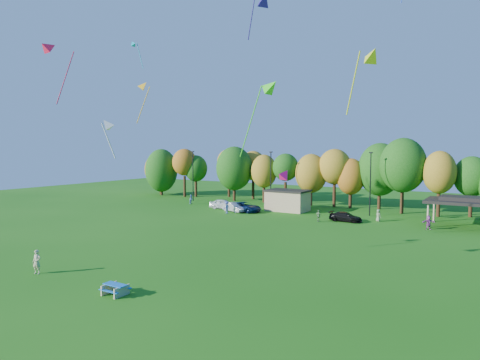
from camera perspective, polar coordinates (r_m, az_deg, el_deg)
The scene contains 24 objects.
ground at distance 29.68m, azimuth -8.80°, elevation -14.79°, with size 160.00×160.00×0.00m, color #19600F.
tree_line at distance 69.54m, azimuth 15.78°, elevation 1.05°, with size 93.57×10.55×11.15m.
lamp_posts at distance 63.49m, azimuth 16.99°, elevation -0.19°, with size 64.50×0.25×9.09m.
utility_building at distance 66.11m, azimuth 6.36°, elevation -2.70°, with size 6.30×4.30×3.25m.
pavilion at distance 58.67m, azimuth 27.56°, elevation -2.50°, with size 8.20×6.20×3.77m.
picnic_table at distance 30.23m, azimuth -16.29°, elevation -13.72°, with size 1.68×1.39×0.72m.
kite_flyer at distance 36.89m, azimuth -25.47°, elevation -9.84°, with size 0.68×0.45×1.86m, color #BCB48D.
car_a at distance 67.96m, azimuth -2.23°, elevation -3.22°, with size 1.81×4.49×1.53m, color white.
car_b at distance 64.88m, azimuth -0.81°, elevation -3.64°, with size 1.48×4.26×1.40m, color #AAAAB0.
car_c at distance 64.79m, azimuth 0.64°, elevation -3.62°, with size 2.45×5.31×1.48m, color #0B1D42.
car_d at distance 58.03m, azimuth 13.90°, elevation -4.79°, with size 1.75×4.29×1.25m, color black.
far_person_0 at distance 57.13m, azimuth 10.43°, elevation -4.72°, with size 0.91×0.38×1.56m, color #5E8953.
far_person_2 at distance 59.26m, azimuth 17.95°, elevation -4.52°, with size 0.78×0.51×1.60m, color gray.
far_person_3 at distance 74.19m, azimuth -6.50°, elevation -2.57°, with size 0.79×0.62×1.63m, color #4E6EAC.
far_person_4 at distance 55.55m, azimuth 23.84°, elevation -5.21°, with size 1.57×0.50×1.69m, color #9A4095.
far_person_5 at distance 63.24m, azimuth -1.81°, elevation -3.67°, with size 1.16×0.67×1.80m, color #4E5CAB.
kite_0 at distance 44.85m, azimuth 3.18°, elevation 22.88°, with size 2.86×2.20×4.65m.
kite_2 at distance 34.09m, azimuth 5.98°, elevation 0.79°, with size 1.33×1.54×1.30m.
kite_3 at distance 48.38m, azimuth -23.92°, elevation 15.76°, with size 1.56×3.80×6.42m.
kite_4 at distance 36.28m, azimuth 17.15°, elevation 15.57°, with size 3.02×2.69×5.53m.
kite_8 at distance 65.72m, azimuth -14.04°, elevation 17.16°, with size 2.56×1.03×4.27m.
kite_9 at distance 55.69m, azimuth -12.71°, elevation 12.09°, with size 2.81×2.57×5.39m.
kite_10 at distance 36.49m, azimuth -17.35°, elevation 7.04°, with size 2.03×1.58×3.39m.
kite_15 at distance 39.94m, azimuth 4.09°, elevation 12.21°, with size 4.36×1.57×7.46m.
Camera 1 is at (18.43, -21.14, 9.70)m, focal length 32.00 mm.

